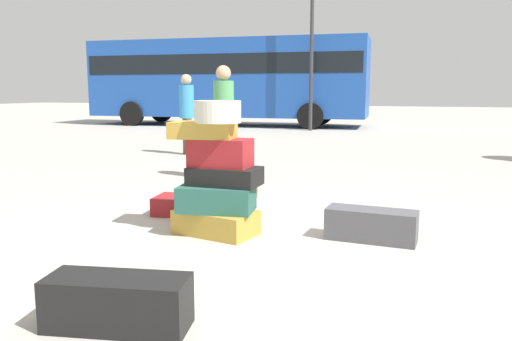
{
  "coord_description": "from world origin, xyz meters",
  "views": [
    {
      "loc": [
        1.49,
        -4.09,
        1.32
      ],
      "look_at": [
        -0.49,
        1.1,
        0.44
      ],
      "focal_mm": 35.81,
      "sensor_mm": 36.0,
      "label": 1
    }
  ],
  "objects_px": {
    "suitcase_maroon_foreground_far": "(186,205)",
    "parked_bus": "(228,76)",
    "suitcase_brown_white_trunk": "(235,184)",
    "suitcase_tower": "(217,176)",
    "suitcase_charcoal_foreground_near": "(371,225)",
    "person_bearded_onlooker": "(187,107)",
    "suitcase_black_right_side": "(118,303)",
    "person_tourist_with_camera": "(224,112)"
  },
  "relations": [
    {
      "from": "suitcase_maroon_foreground_far",
      "to": "parked_bus",
      "type": "distance_m",
      "value": 14.28
    },
    {
      "from": "suitcase_brown_white_trunk",
      "to": "parked_bus",
      "type": "relative_size",
      "value": 0.05
    },
    {
      "from": "suitcase_tower",
      "to": "suitcase_brown_white_trunk",
      "type": "distance_m",
      "value": 1.85
    },
    {
      "from": "suitcase_charcoal_foreground_near",
      "to": "person_bearded_onlooker",
      "type": "relative_size",
      "value": 0.48
    },
    {
      "from": "parked_bus",
      "to": "suitcase_tower",
      "type": "bearing_deg",
      "value": -71.92
    },
    {
      "from": "suitcase_brown_white_trunk",
      "to": "suitcase_maroon_foreground_far",
      "type": "relative_size",
      "value": 0.87
    },
    {
      "from": "suitcase_black_right_side",
      "to": "person_tourist_with_camera",
      "type": "distance_m",
      "value": 4.89
    },
    {
      "from": "suitcase_black_right_side",
      "to": "suitcase_charcoal_foreground_near",
      "type": "bearing_deg",
      "value": 51.22
    },
    {
      "from": "suitcase_brown_white_trunk",
      "to": "parked_bus",
      "type": "distance_m",
      "value": 13.24
    },
    {
      "from": "suitcase_brown_white_trunk",
      "to": "person_tourist_with_camera",
      "type": "distance_m",
      "value": 1.41
    },
    {
      "from": "suitcase_maroon_foreground_far",
      "to": "suitcase_brown_white_trunk",
      "type": "bearing_deg",
      "value": 77.4
    },
    {
      "from": "suitcase_charcoal_foreground_near",
      "to": "suitcase_maroon_foreground_far",
      "type": "height_order",
      "value": "suitcase_charcoal_foreground_near"
    },
    {
      "from": "suitcase_maroon_foreground_far",
      "to": "person_tourist_with_camera",
      "type": "distance_m",
      "value": 2.36
    },
    {
      "from": "person_bearded_onlooker",
      "to": "suitcase_maroon_foreground_far",
      "type": "bearing_deg",
      "value": -18.46
    },
    {
      "from": "suitcase_brown_white_trunk",
      "to": "suitcase_charcoal_foreground_near",
      "type": "relative_size",
      "value": 0.73
    },
    {
      "from": "suitcase_maroon_foreground_far",
      "to": "person_bearded_onlooker",
      "type": "xyz_separation_m",
      "value": [
        -2.47,
        4.6,
        0.88
      ]
    },
    {
      "from": "suitcase_charcoal_foreground_near",
      "to": "person_tourist_with_camera",
      "type": "height_order",
      "value": "person_tourist_with_camera"
    },
    {
      "from": "suitcase_brown_white_trunk",
      "to": "suitcase_charcoal_foreground_near",
      "type": "xyz_separation_m",
      "value": [
        1.93,
        -1.44,
        0.0
      ]
    },
    {
      "from": "person_bearded_onlooker",
      "to": "parked_bus",
      "type": "relative_size",
      "value": 0.16
    },
    {
      "from": "suitcase_black_right_side",
      "to": "person_tourist_with_camera",
      "type": "bearing_deg",
      "value": 94.43
    },
    {
      "from": "suitcase_black_right_side",
      "to": "suitcase_maroon_foreground_far",
      "type": "height_order",
      "value": "suitcase_black_right_side"
    },
    {
      "from": "suitcase_brown_white_trunk",
      "to": "person_bearded_onlooker",
      "type": "relative_size",
      "value": 0.35
    },
    {
      "from": "suitcase_brown_white_trunk",
      "to": "person_tourist_with_camera",
      "type": "relative_size",
      "value": 0.34
    },
    {
      "from": "person_tourist_with_camera",
      "to": "parked_bus",
      "type": "height_order",
      "value": "parked_bus"
    },
    {
      "from": "suitcase_tower",
      "to": "suitcase_black_right_side",
      "type": "xyz_separation_m",
      "value": [
        0.29,
        -1.93,
        -0.39
      ]
    },
    {
      "from": "suitcase_brown_white_trunk",
      "to": "suitcase_black_right_side",
      "type": "xyz_separation_m",
      "value": [
        0.85,
        -3.65,
        0.01
      ]
    },
    {
      "from": "suitcase_maroon_foreground_far",
      "to": "person_bearded_onlooker",
      "type": "relative_size",
      "value": 0.4
    },
    {
      "from": "person_tourist_with_camera",
      "to": "person_bearded_onlooker",
      "type": "bearing_deg",
      "value": -164.97
    },
    {
      "from": "person_tourist_with_camera",
      "to": "parked_bus",
      "type": "bearing_deg",
      "value": -179.56
    },
    {
      "from": "suitcase_black_right_side",
      "to": "suitcase_charcoal_foreground_near",
      "type": "xyz_separation_m",
      "value": [
        1.07,
        2.21,
        -0.01
      ]
    },
    {
      "from": "suitcase_black_right_side",
      "to": "suitcase_charcoal_foreground_near",
      "type": "height_order",
      "value": "suitcase_black_right_side"
    },
    {
      "from": "suitcase_charcoal_foreground_near",
      "to": "person_bearded_onlooker",
      "type": "bearing_deg",
      "value": 134.34
    },
    {
      "from": "parked_bus",
      "to": "person_tourist_with_camera",
      "type": "bearing_deg",
      "value": -71.81
    },
    {
      "from": "suitcase_brown_white_trunk",
      "to": "suitcase_black_right_side",
      "type": "height_order",
      "value": "suitcase_black_right_side"
    },
    {
      "from": "person_tourist_with_camera",
      "to": "suitcase_charcoal_foreground_near",
      "type": "bearing_deg",
      "value": 23.09
    },
    {
      "from": "suitcase_tower",
      "to": "suitcase_brown_white_trunk",
      "type": "height_order",
      "value": "suitcase_tower"
    },
    {
      "from": "suitcase_tower",
      "to": "suitcase_charcoal_foreground_near",
      "type": "bearing_deg",
      "value": 11.63
    },
    {
      "from": "suitcase_black_right_side",
      "to": "person_bearded_onlooker",
      "type": "height_order",
      "value": "person_bearded_onlooker"
    },
    {
      "from": "suitcase_charcoal_foreground_near",
      "to": "parked_bus",
      "type": "bearing_deg",
      "value": 120.55
    },
    {
      "from": "suitcase_charcoal_foreground_near",
      "to": "person_tourist_with_camera",
      "type": "relative_size",
      "value": 0.47
    },
    {
      "from": "suitcase_brown_white_trunk",
      "to": "suitcase_maroon_foreground_far",
      "type": "xyz_separation_m",
      "value": [
        -0.07,
        -1.16,
        -0.04
      ]
    },
    {
      "from": "person_bearded_onlooker",
      "to": "parked_bus",
      "type": "xyz_separation_m",
      "value": [
        -2.87,
        8.52,
        0.86
      ]
    }
  ]
}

